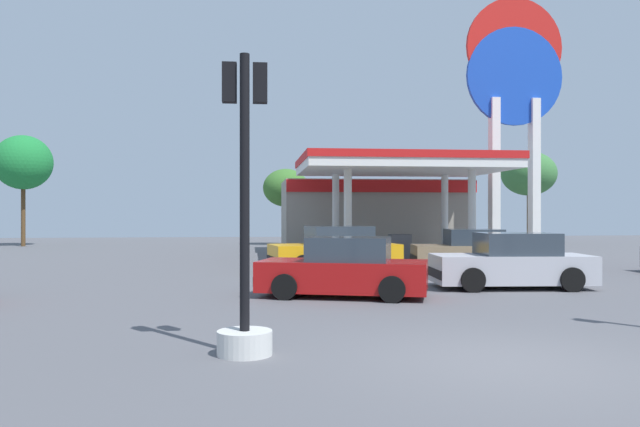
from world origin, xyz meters
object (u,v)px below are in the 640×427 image
station_pole_sign (514,91)px  car_1 (512,263)px  traffic_signal_0 (245,261)px  car_4 (335,251)px  car_5 (470,251)px  car_3 (344,270)px  tree_1 (286,188)px  tree_0 (23,163)px  tree_2 (529,174)px

station_pole_sign → car_1: bearing=-113.6°
car_1 → traffic_signal_0: size_ratio=1.00×
car_1 → car_4: 6.66m
station_pole_sign → car_5: (-4.65, -6.93, -7.20)m
car_3 → car_4: (0.65, 6.48, 0.06)m
car_5 → tree_1: 18.82m
tree_1 → tree_0: bearing=179.3°
car_3 → tree_1: (-0.10, 24.57, 2.94)m
car_5 → traffic_signal_0: 15.10m
car_1 → tree_1: bearing=101.7°
station_pole_sign → car_3: bearing=-126.6°
station_pole_sign → car_3: size_ratio=2.83×
traffic_signal_0 → car_5: bearing=58.4°
station_pole_sign → car_1: station_pole_sign is taller
tree_0 → tree_1: bearing=-0.7°
car_1 → car_5: bearing=81.5°
station_pole_sign → car_1: 15.48m
car_3 → tree_0: 29.82m
tree_2 → tree_0: bearing=-179.9°
tree_2 → car_1: bearing=-115.5°
tree_1 → tree_2: tree_2 is taller
traffic_signal_0 → car_4: bearing=76.6°
tree_0 → station_pole_sign: bearing=-22.7°
car_4 → traffic_signal_0: bearing=-103.4°
traffic_signal_0 → tree_1: 30.71m
car_1 → car_3: car_1 is taller
car_1 → tree_2: bearing=64.5°
car_3 → car_1: bearing=14.5°
car_1 → car_5: car_1 is taller
car_3 → traffic_signal_0: size_ratio=1.01×
car_1 → traffic_signal_0: (-7.06, -7.21, 0.66)m
car_5 → tree_0: bearing=140.3°
car_3 → traffic_signal_0: (-2.31, -5.98, 0.68)m
station_pole_sign → tree_1: size_ratio=2.56×
car_3 → car_4: 6.52m
tree_0 → car_1: bearing=-48.6°
car_3 → tree_2: size_ratio=0.71×
tree_1 → car_4: bearing=-87.6°
car_3 → car_5: size_ratio=1.04×
car_4 → tree_0: (-16.65, 18.28, 4.36)m
car_5 → car_3: bearing=-129.2°
car_4 → tree_0: 25.11m
tree_2 → traffic_signal_0: bearing=-120.7°
station_pole_sign → car_4: bearing=-142.7°
car_1 → tree_1: tree_1 is taller
car_4 → tree_2: bearing=50.1°
car_1 → tree_1: size_ratio=0.89×
car_3 → tree_0: tree_0 is taller
traffic_signal_0 → tree_1: tree_1 is taller
tree_0 → car_4: bearing=-47.7°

